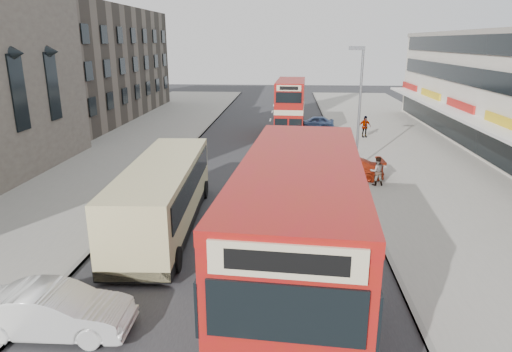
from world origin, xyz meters
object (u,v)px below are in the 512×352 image
at_px(street_lamp, 359,100).
at_px(car_right_b, 323,157).
at_px(car_right_c, 315,122).
at_px(coach, 163,193).
at_px(car_left_front, 54,311).
at_px(bus_second, 290,108).
at_px(pedestrian_near, 377,171).
at_px(car_right_a, 343,169).
at_px(bus_main, 299,269).
at_px(cyclist, 319,151).
at_px(pedestrian_far, 365,127).

relative_size(street_lamp, car_right_b, 1.85).
xyz_separation_m(car_right_b, car_right_c, (0.24, 14.17, 0.01)).
relative_size(coach, car_left_front, 2.43).
bearing_deg(car_left_front, car_right_b, -26.46).
bearing_deg(bus_second, coach, 77.54).
distance_m(car_left_front, pedestrian_near, 19.24).
height_order(coach, car_right_a, coach).
bearing_deg(bus_main, bus_second, -85.52).
height_order(street_lamp, car_right_a, street_lamp).
bearing_deg(car_right_c, pedestrian_near, 6.65).
bearing_deg(cyclist, pedestrian_near, -56.92).
bearing_deg(car_right_a, car_right_b, -166.66).
height_order(car_left_front, car_right_a, car_left_front).
height_order(bus_second, car_right_c, bus_second).
xyz_separation_m(coach, pedestrian_far, (12.52, 21.03, -0.60)).
bearing_deg(pedestrian_far, car_right_a, -114.91).
height_order(coach, pedestrian_far, coach).
height_order(pedestrian_near, pedestrian_far, pedestrian_far).
bearing_deg(coach, pedestrian_far, 56.16).
bearing_deg(pedestrian_far, coach, -131.13).
height_order(car_right_c, cyclist, cyclist).
xyz_separation_m(street_lamp, coach, (-10.23, -10.53, -3.07)).
xyz_separation_m(street_lamp, bus_second, (-4.36, 11.37, -2.20)).
relative_size(bus_main, bus_second, 1.14).
height_order(pedestrian_near, cyclist, cyclist).
xyz_separation_m(car_left_front, car_right_b, (9.33, 19.76, -0.14)).
distance_m(bus_main, car_right_b, 20.95).
height_order(street_lamp, car_left_front, street_lamp).
relative_size(car_right_c, cyclist, 1.66).
bearing_deg(coach, pedestrian_near, 28.91).
relative_size(car_right_b, cyclist, 1.99).
height_order(bus_main, pedestrian_near, bus_main).
height_order(street_lamp, car_right_b, street_lamp).
height_order(bus_main, car_right_a, bus_main).
bearing_deg(street_lamp, pedestrian_far, 77.71).
bearing_deg(car_left_front, pedestrian_near, -40.29).
bearing_deg(bus_main, car_left_front, -3.33).
bearing_deg(car_right_b, pedestrian_far, 160.75).
bearing_deg(car_right_c, street_lamp, 5.66).
distance_m(street_lamp, pedestrian_far, 11.36).
distance_m(car_right_a, cyclist, 4.75).
height_order(coach, car_right_b, coach).
distance_m(bus_main, car_left_front, 7.52).
bearing_deg(car_right_b, bus_main, -0.40).
bearing_deg(pedestrian_far, car_left_front, -125.52).
bearing_deg(street_lamp, bus_main, -102.23).
xyz_separation_m(car_right_b, pedestrian_far, (4.33, 9.34, 0.50)).
bearing_deg(pedestrian_near, street_lamp, -87.53).
distance_m(car_right_a, car_right_b, 3.65).
distance_m(car_right_a, car_right_c, 17.70).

